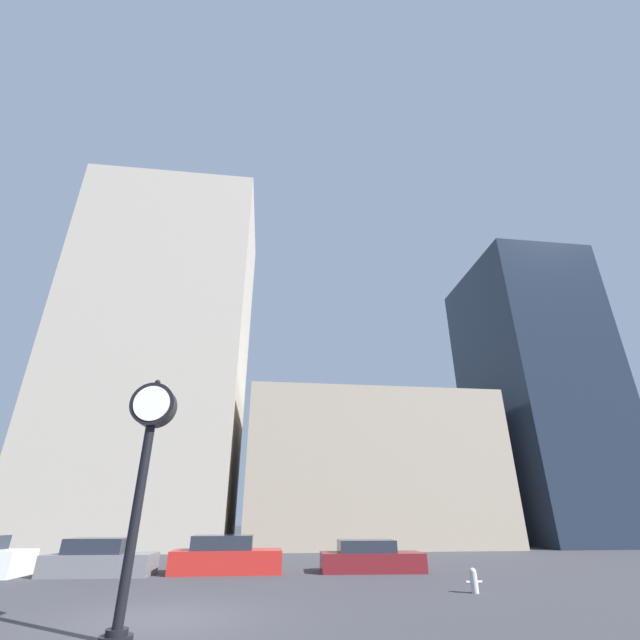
# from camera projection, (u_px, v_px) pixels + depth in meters

# --- Properties ---
(ground_plane) EXTENTS (200.00, 200.00, 0.00)m
(ground_plane) POSITION_uv_depth(u_px,v_px,m) (158.00, 620.00, 9.28)
(ground_plane) COLOR #38383D
(building_tall_tower) EXTENTS (13.88, 12.00, 29.23)m
(building_tall_tower) POSITION_uv_depth(u_px,v_px,m) (161.00, 353.00, 36.25)
(building_tall_tower) COLOR #ADA393
(building_tall_tower) RESTS_ON ground_plane
(building_storefront_row) EXTENTS (18.58, 12.00, 10.70)m
(building_storefront_row) POSITION_uv_depth(u_px,v_px,m) (366.00, 471.00, 34.28)
(building_storefront_row) COLOR gray
(building_storefront_row) RESTS_ON ground_plane
(building_glass_modern) EXTENTS (9.22, 12.00, 24.66)m
(building_glass_modern) POSITION_uv_depth(u_px,v_px,m) (535.00, 392.00, 38.95)
(building_glass_modern) COLOR #1E2838
(building_glass_modern) RESTS_ON ground_plane
(street_clock) EXTENTS (0.92, 0.58, 4.81)m
(street_clock) POSITION_uv_depth(u_px,v_px,m) (147.00, 451.00, 8.90)
(street_clock) COLOR black
(street_clock) RESTS_ON ground_plane
(car_grey) EXTENTS (4.00, 1.90, 1.28)m
(car_grey) POSITION_uv_depth(u_px,v_px,m) (100.00, 560.00, 16.28)
(car_grey) COLOR slate
(car_grey) RESTS_ON ground_plane
(car_red) EXTENTS (4.30, 1.84, 1.34)m
(car_red) POSITION_uv_depth(u_px,v_px,m) (226.00, 557.00, 16.99)
(car_red) COLOR red
(car_red) RESTS_ON ground_plane
(car_maroon) EXTENTS (4.20, 1.93, 1.16)m
(car_maroon) POSITION_uv_depth(u_px,v_px,m) (370.00, 558.00, 17.38)
(car_maroon) COLOR maroon
(car_maroon) RESTS_ON ground_plane
(fire_hydrant_far) EXTENTS (0.49, 0.21, 0.65)m
(fire_hydrant_far) POSITION_uv_depth(u_px,v_px,m) (474.00, 580.00, 12.58)
(fire_hydrant_far) COLOR #B7B7BC
(fire_hydrant_far) RESTS_ON ground_plane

